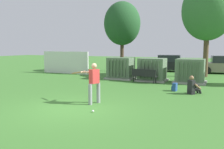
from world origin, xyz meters
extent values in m
plane|color=#3D752D|center=(0.00, 0.00, 0.00)|extent=(96.00, 96.00, 0.00)
cube|color=white|center=(-7.73, 10.50, 1.00)|extent=(4.80, 0.12, 2.00)
cube|color=#9E9B93|center=(-1.64, 9.08, 0.06)|extent=(2.10, 1.70, 0.12)
cube|color=#607A5B|center=(-1.64, 9.08, 0.87)|extent=(1.80, 1.40, 1.50)
cube|color=#52684E|center=(-2.28, 8.32, 0.87)|extent=(0.06, 0.12, 1.27)
cube|color=#52684E|center=(-2.02, 8.32, 0.87)|extent=(0.06, 0.12, 1.27)
cube|color=#52684E|center=(-1.77, 8.32, 0.87)|extent=(0.06, 0.12, 1.27)
cube|color=#52684E|center=(-1.51, 8.32, 0.87)|extent=(0.06, 0.12, 1.27)
cube|color=#52684E|center=(-1.26, 8.32, 0.87)|extent=(0.06, 0.12, 1.27)
cube|color=#52684E|center=(-1.00, 8.32, 0.87)|extent=(0.06, 0.12, 1.27)
cube|color=#9E9B93|center=(0.83, 8.93, 0.06)|extent=(2.10, 1.70, 0.12)
cube|color=#607A5B|center=(0.83, 8.93, 0.87)|extent=(1.80, 1.40, 1.50)
cube|color=#52684E|center=(0.19, 8.17, 0.87)|extent=(0.06, 0.12, 1.27)
cube|color=#52684E|center=(0.45, 8.17, 0.87)|extent=(0.06, 0.12, 1.27)
cube|color=#52684E|center=(0.70, 8.17, 0.87)|extent=(0.06, 0.12, 1.27)
cube|color=#52684E|center=(0.96, 8.17, 0.87)|extent=(0.06, 0.12, 1.27)
cube|color=#52684E|center=(1.21, 8.17, 0.87)|extent=(0.06, 0.12, 1.27)
cube|color=#52684E|center=(1.47, 8.17, 0.87)|extent=(0.06, 0.12, 1.27)
cube|color=#9E9B93|center=(3.40, 9.07, 0.06)|extent=(2.10, 1.70, 0.12)
cube|color=#607A5B|center=(3.40, 9.07, 0.87)|extent=(1.80, 1.40, 1.50)
cube|color=#52684E|center=(2.76, 8.31, 0.87)|extent=(0.06, 0.12, 1.27)
cube|color=#52684E|center=(3.02, 8.31, 0.87)|extent=(0.06, 0.12, 1.27)
cube|color=#52684E|center=(3.27, 8.31, 0.87)|extent=(0.06, 0.12, 1.27)
cube|color=#52684E|center=(3.53, 8.31, 0.87)|extent=(0.06, 0.12, 1.27)
cube|color=#52684E|center=(3.78, 8.31, 0.87)|extent=(0.06, 0.12, 1.27)
cube|color=#52684E|center=(4.04, 8.31, 0.87)|extent=(0.06, 0.12, 1.27)
cube|color=black|center=(0.55, 8.00, 0.45)|extent=(1.84, 0.72, 0.05)
cube|color=black|center=(0.52, 7.82, 0.70)|extent=(1.78, 0.36, 0.44)
cylinder|color=black|center=(-0.17, 8.28, 0.21)|extent=(0.06, 0.06, 0.42)
cylinder|color=black|center=(1.33, 8.00, 0.21)|extent=(0.06, 0.06, 0.42)
cylinder|color=black|center=(-0.23, 8.00, 0.21)|extent=(0.06, 0.06, 0.42)
cylinder|color=black|center=(1.28, 7.72, 0.21)|extent=(0.06, 0.06, 0.42)
cylinder|color=gray|center=(0.35, 0.91, 0.44)|extent=(0.16, 0.16, 0.88)
cylinder|color=gray|center=(0.49, 1.36, 0.44)|extent=(0.16, 0.16, 0.88)
cube|color=red|center=(0.42, 1.14, 1.18)|extent=(0.35, 0.45, 0.60)
sphere|color=tan|center=(0.42, 1.14, 1.62)|extent=(0.23, 0.23, 0.23)
cylinder|color=tan|center=(0.03, 1.17, 1.34)|extent=(0.40, 0.48, 0.09)
cylinder|color=tan|center=(0.09, 1.34, 1.34)|extent=(0.10, 0.54, 0.09)
cylinder|color=#A5723F|center=(-0.58, 1.46, 1.27)|extent=(0.83, 0.32, 0.21)
sphere|color=#A5723F|center=(-0.18, 1.33, 1.34)|extent=(0.08, 0.08, 0.08)
sphere|color=white|center=(1.03, -0.09, 0.04)|extent=(0.09, 0.09, 0.09)
cube|color=black|center=(3.94, 5.04, 0.10)|extent=(0.41, 0.41, 0.20)
cube|color=#262628|center=(3.94, 5.04, 0.46)|extent=(0.41, 0.40, 0.52)
sphere|color=#9E7051|center=(3.94, 5.04, 0.85)|extent=(0.22, 0.22, 0.22)
cylinder|color=black|center=(4.02, 5.28, 0.22)|extent=(0.40, 0.42, 0.13)
cylinder|color=black|center=(4.17, 5.45, 0.23)|extent=(0.29, 0.30, 0.46)
cylinder|color=black|center=(4.16, 5.15, 0.22)|extent=(0.40, 0.42, 0.13)
cylinder|color=black|center=(4.31, 5.31, 0.23)|extent=(0.29, 0.30, 0.46)
cylinder|color=#9E7051|center=(3.92, 5.36, 0.42)|extent=(0.34, 0.36, 0.32)
cylinder|color=#9E7051|center=(4.26, 5.05, 0.42)|extent=(0.34, 0.36, 0.32)
cube|color=#264C8C|center=(3.01, 5.61, 0.22)|extent=(0.25, 0.35, 0.44)
cube|color=navy|center=(2.88, 5.63, 0.15)|extent=(0.09, 0.23, 0.22)
cylinder|color=#4C3828|center=(-3.75, 14.47, 1.45)|extent=(0.36, 0.36, 2.90)
ellipsoid|color=#235128|center=(-3.75, 14.47, 4.69)|extent=(3.56, 3.56, 4.23)
cylinder|color=brown|center=(4.09, 13.18, 1.64)|extent=(0.40, 0.40, 3.27)
ellipsoid|color=#387038|center=(4.09, 13.18, 5.31)|extent=(4.03, 4.03, 4.79)
cube|color=black|center=(0.38, 16.49, 0.58)|extent=(4.33, 2.06, 0.80)
cube|color=#262B33|center=(0.53, 16.50, 1.30)|extent=(2.23, 1.74, 0.64)
cylinder|color=black|center=(-0.84, 15.53, 0.32)|extent=(0.66, 0.27, 0.64)
cylinder|color=black|center=(-0.99, 17.22, 0.32)|extent=(0.66, 0.27, 0.64)
cylinder|color=black|center=(1.75, 15.75, 0.32)|extent=(0.66, 0.27, 0.64)
cylinder|color=black|center=(1.61, 17.45, 0.32)|extent=(0.66, 0.27, 0.64)
cube|color=gray|center=(5.31, 16.45, 0.58)|extent=(4.40, 2.28, 0.80)
cube|color=#262B33|center=(5.46, 16.47, 1.30)|extent=(2.30, 1.84, 0.64)
cylinder|color=black|center=(4.15, 15.42, 0.32)|extent=(0.66, 0.31, 0.64)
cylinder|color=black|center=(3.91, 17.10, 0.32)|extent=(0.66, 0.31, 0.64)
camera|label=1|loc=(5.32, -7.77, 2.42)|focal=38.72mm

